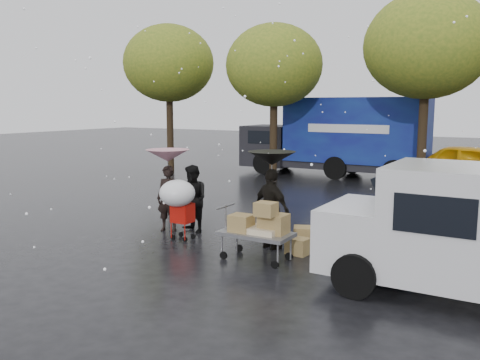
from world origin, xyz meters
The scene contains 13 objects.
ground centered at (0.00, 0.00, 0.00)m, with size 90.00×90.00×0.00m, color black.
person_pink centered at (-1.83, 0.87, 0.84)m, with size 0.61×0.40×1.68m, color black.
person_middle centered at (-1.23, 1.08, 0.85)m, with size 0.83×0.64×1.70m, color black.
person_black centered at (1.15, 0.77, 0.90)m, with size 1.06×0.44×1.80m, color black.
umbrella_pink centered at (-1.83, 0.87, 1.93)m, with size 1.09×1.09×2.08m.
umbrella_black centered at (1.15, 0.77, 2.03)m, with size 1.06×1.06×2.18m.
vendor_cart centered at (1.35, -0.15, 0.73)m, with size 1.52×0.80×1.27m.
shopping_cart centered at (-1.02, 0.22, 1.06)m, with size 0.84×0.84×1.46m.
blue_truck centered at (-1.66, 12.77, 1.76)m, with size 8.30×2.60×3.50m.
box_ground_near centered at (1.77, 1.24, 0.23)m, with size 0.52×0.42×0.47m, color brown.
box_ground_far centered at (1.86, 0.65, 0.18)m, with size 0.46×0.36×0.36m, color brown.
yellow_taxi centered at (4.00, 13.18, 0.81)m, with size 1.91×4.74×1.61m, color #F5B30C.
tree_row centered at (-0.47, 10.00, 5.02)m, with size 21.60×4.40×7.12m.
Camera 1 is at (6.19, -9.09, 3.20)m, focal length 38.00 mm.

